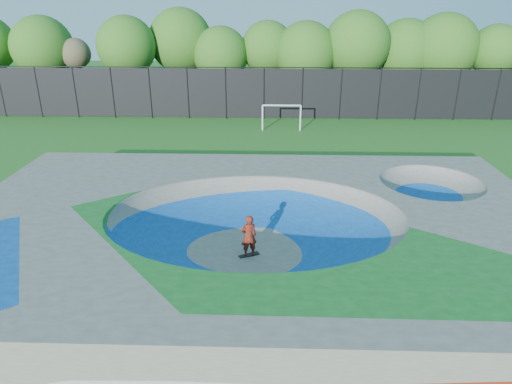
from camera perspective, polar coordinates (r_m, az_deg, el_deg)
ground at (r=17.33m, az=-0.10°, el=-7.19°), size 120.00×120.00×0.00m
skate_deck at (r=16.97m, az=-0.10°, el=-4.99°), size 22.00×14.00×1.50m
skater at (r=16.53m, az=-0.91°, el=-5.54°), size 0.69×0.57×1.63m
skateboard at (r=16.91m, az=-0.90°, el=-7.90°), size 0.79×0.56×0.05m
soccer_goal at (r=33.28m, az=3.22°, el=9.87°), size 2.86×0.12×1.88m
fence at (r=36.62m, az=1.01°, el=12.34°), size 48.09×0.09×4.04m
treeline at (r=41.44m, az=3.26°, el=17.59°), size 52.89×7.67×8.31m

